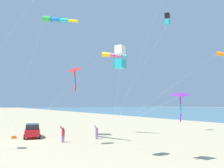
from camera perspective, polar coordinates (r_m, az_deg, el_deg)
ground_plane at (r=29.58m, az=-21.37°, el=-13.79°), size 600.00×600.00×0.00m
parked_car at (r=31.98m, az=-20.28°, el=-11.44°), size 2.75×4.58×1.85m
cooler_box at (r=32.12m, az=-24.47°, el=-12.60°), size 0.62×0.42×0.42m
person_adult_flyer at (r=27.03m, az=-12.79°, el=-12.61°), size 0.68×0.61×1.92m
person_child_green_jacket at (r=28.83m, az=-4.05°, el=-12.43°), size 0.62×0.63×1.78m
kite_box_striped_overhead at (r=38.15m, az=14.36°, el=16.30°), size 10.61×3.79×19.43m
kite_delta_checkered_midright at (r=18.28m, az=17.47°, el=-2.83°), size 2.00×16.49×5.54m
kite_windsock_yellow_midlevel at (r=28.97m, az=-14.72°, el=16.15°), size 6.13×9.17×15.94m
kite_windsock_long_streamer_right at (r=33.19m, az=-0.18°, el=7.68°), size 13.52×7.40×12.60m
kite_delta_magenta_far_left at (r=31.59m, az=-9.86°, el=3.65°), size 6.69×3.28×10.01m
kite_box_purple_drifting at (r=18.48m, az=2.17°, el=7.11°), size 4.76×8.80×9.48m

